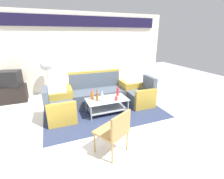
{
  "coord_description": "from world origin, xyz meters",
  "views": [
    {
      "loc": [
        -1.25,
        -2.99,
        2.06
      ],
      "look_at": [
        0.23,
        0.74,
        0.65
      ],
      "focal_mm": 25.54,
      "sensor_mm": 36.0,
      "label": 1
    }
  ],
  "objects_px": {
    "television": "(10,79)",
    "tv_stand": "(13,94)",
    "bottle_brown": "(97,96)",
    "pedestal_fan": "(46,68)",
    "bottle_red": "(118,92)",
    "couch": "(98,93)",
    "wicker_chair": "(115,130)",
    "bottle_clear": "(102,97)",
    "bottle_orange": "(92,95)",
    "coffee_table": "(107,104)",
    "cup": "(116,98)",
    "armchair_right": "(141,96)",
    "armchair_left": "(60,110)"
  },
  "relations": [
    {
      "from": "bottle_brown",
      "to": "cup",
      "type": "distance_m",
      "value": 0.5
    },
    {
      "from": "coffee_table",
      "to": "bottle_clear",
      "type": "relative_size",
      "value": 3.88
    },
    {
      "from": "couch",
      "to": "bottle_red",
      "type": "xyz_separation_m",
      "value": [
        0.4,
        -0.63,
        0.21
      ]
    },
    {
      "from": "coffee_table",
      "to": "bottle_brown",
      "type": "height_order",
      "value": "bottle_brown"
    },
    {
      "from": "bottle_clear",
      "to": "bottle_orange",
      "type": "bearing_deg",
      "value": 130.59
    },
    {
      "from": "wicker_chair",
      "to": "tv_stand",
      "type": "bearing_deg",
      "value": 94.13
    },
    {
      "from": "bottle_clear",
      "to": "pedestal_fan",
      "type": "bearing_deg",
      "value": 122.48
    },
    {
      "from": "bottle_red",
      "to": "television",
      "type": "distance_m",
      "value": 3.35
    },
    {
      "from": "bottle_red",
      "to": "armchair_right",
      "type": "bearing_deg",
      "value": -0.13
    },
    {
      "from": "bottle_red",
      "to": "tv_stand",
      "type": "relative_size",
      "value": 0.37
    },
    {
      "from": "armchair_right",
      "to": "bottle_orange",
      "type": "xyz_separation_m",
      "value": [
        -1.5,
        0.01,
        0.23
      ]
    },
    {
      "from": "couch",
      "to": "bottle_red",
      "type": "distance_m",
      "value": 0.78
    },
    {
      "from": "armchair_right",
      "to": "television",
      "type": "bearing_deg",
      "value": 65.9
    },
    {
      "from": "armchair_left",
      "to": "cup",
      "type": "bearing_deg",
      "value": 80.79
    },
    {
      "from": "armchair_right",
      "to": "bottle_clear",
      "type": "relative_size",
      "value": 3.0
    },
    {
      "from": "bottle_orange",
      "to": "bottle_red",
      "type": "distance_m",
      "value": 0.73
    },
    {
      "from": "tv_stand",
      "to": "pedestal_fan",
      "type": "bearing_deg",
      "value": 2.64
    },
    {
      "from": "armchair_left",
      "to": "cup",
      "type": "distance_m",
      "value": 1.45
    },
    {
      "from": "armchair_left",
      "to": "couch",
      "type": "bearing_deg",
      "value": 120.6
    },
    {
      "from": "pedestal_fan",
      "to": "bottle_red",
      "type": "bearing_deg",
      "value": -44.5
    },
    {
      "from": "coffee_table",
      "to": "wicker_chair",
      "type": "relative_size",
      "value": 1.31
    },
    {
      "from": "bottle_clear",
      "to": "bottle_red",
      "type": "xyz_separation_m",
      "value": [
        0.53,
        0.22,
        0.0
      ]
    },
    {
      "from": "bottle_red",
      "to": "wicker_chair",
      "type": "distance_m",
      "value": 1.84
    },
    {
      "from": "armchair_left",
      "to": "television",
      "type": "distance_m",
      "value": 2.23
    },
    {
      "from": "coffee_table",
      "to": "wicker_chair",
      "type": "distance_m",
      "value": 1.6
    },
    {
      "from": "tv_stand",
      "to": "armchair_left",
      "type": "bearing_deg",
      "value": -53.87
    },
    {
      "from": "armchair_right",
      "to": "coffee_table",
      "type": "height_order",
      "value": "armchair_right"
    },
    {
      "from": "pedestal_fan",
      "to": "television",
      "type": "bearing_deg",
      "value": -177.49
    },
    {
      "from": "bottle_clear",
      "to": "television",
      "type": "distance_m",
      "value": 3.05
    },
    {
      "from": "television",
      "to": "bottle_orange",
      "type": "bearing_deg",
      "value": 155.71
    },
    {
      "from": "bottle_red",
      "to": "pedestal_fan",
      "type": "distance_m",
      "value": 2.56
    },
    {
      "from": "bottle_clear",
      "to": "pedestal_fan",
      "type": "distance_m",
      "value": 2.4
    },
    {
      "from": "coffee_table",
      "to": "bottle_red",
      "type": "height_order",
      "value": "bottle_red"
    },
    {
      "from": "coffee_table",
      "to": "wicker_chair",
      "type": "bearing_deg",
      "value": -104.92
    },
    {
      "from": "bottle_brown",
      "to": "pedestal_fan",
      "type": "distance_m",
      "value": 2.26
    },
    {
      "from": "couch",
      "to": "bottle_brown",
      "type": "bearing_deg",
      "value": 74.2
    },
    {
      "from": "armchair_left",
      "to": "bottle_brown",
      "type": "height_order",
      "value": "armchair_left"
    },
    {
      "from": "armchair_left",
      "to": "bottle_clear",
      "type": "xyz_separation_m",
      "value": [
        1.06,
        -0.17,
        0.23
      ]
    },
    {
      "from": "tv_stand",
      "to": "bottle_clear",
      "type": "bearing_deg",
      "value": -39.46
    },
    {
      "from": "television",
      "to": "tv_stand",
      "type": "bearing_deg",
      "value": 90.0
    },
    {
      "from": "armchair_right",
      "to": "bottle_orange",
      "type": "bearing_deg",
      "value": 90.53
    },
    {
      "from": "armchair_left",
      "to": "bottle_clear",
      "type": "relative_size",
      "value": 3.0
    },
    {
      "from": "armchair_right",
      "to": "cup",
      "type": "bearing_deg",
      "value": 108.52
    },
    {
      "from": "armchair_left",
      "to": "wicker_chair",
      "type": "xyz_separation_m",
      "value": [
        0.81,
        -1.61,
        0.21
      ]
    },
    {
      "from": "bottle_brown",
      "to": "television",
      "type": "bearing_deg",
      "value": 140.56
    },
    {
      "from": "armchair_left",
      "to": "pedestal_fan",
      "type": "relative_size",
      "value": 0.67
    },
    {
      "from": "armchair_left",
      "to": "coffee_table",
      "type": "bearing_deg",
      "value": 86.9
    },
    {
      "from": "couch",
      "to": "coffee_table",
      "type": "bearing_deg",
      "value": 94.0
    },
    {
      "from": "television",
      "to": "wicker_chair",
      "type": "bearing_deg",
      "value": 135.93
    },
    {
      "from": "couch",
      "to": "cup",
      "type": "relative_size",
      "value": 18.17
    }
  ]
}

